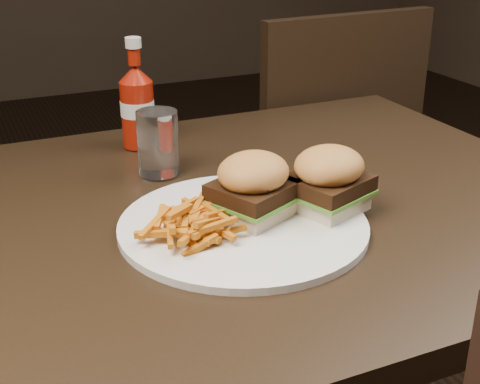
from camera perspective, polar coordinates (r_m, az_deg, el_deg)
name	(u,v)px	position (r m, az deg, el deg)	size (l,w,h in m)	color
dining_table	(188,223)	(0.96, -4.42, -2.69)	(1.20, 0.80, 0.04)	black
chair_far	(294,188)	(1.84, 4.67, 0.38)	(0.46, 0.46, 0.04)	black
plate	(243,226)	(0.89, 0.26, -2.88)	(0.33, 0.33, 0.01)	white
sandwich_half_a	(253,209)	(0.90, 1.11, -1.43)	(0.09, 0.08, 0.02)	beige
sandwich_half_b	(327,201)	(0.93, 7.45, -0.81)	(0.09, 0.08, 0.02)	#F4DDC2
fries_pile	(191,219)	(0.85, -4.17, -2.31)	(0.10, 0.10, 0.04)	#C65911
ketchup_bottle	(138,114)	(1.19, -8.72, 6.58)	(0.06, 0.06, 0.12)	maroon
tumbler	(158,142)	(1.06, -7.02, 4.22)	(0.06, 0.06, 0.10)	white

